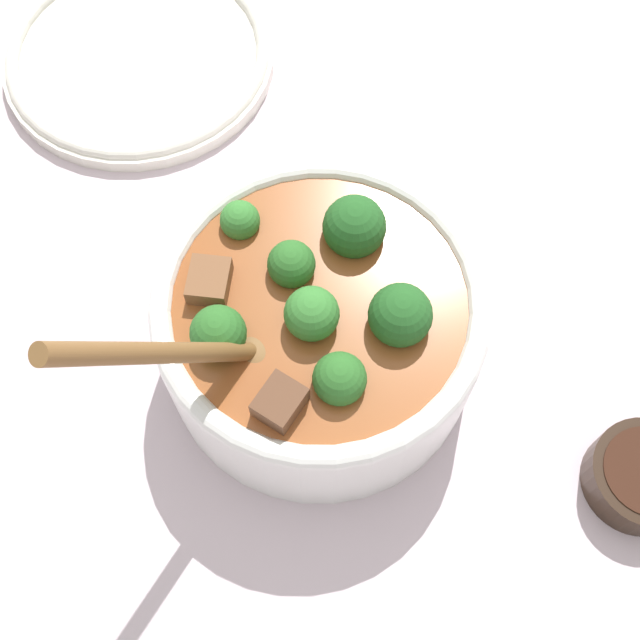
{
  "coord_description": "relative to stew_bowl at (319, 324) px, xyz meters",
  "views": [
    {
      "loc": [
        0.18,
        -0.15,
        0.56
      ],
      "look_at": [
        0.0,
        0.0,
        0.06
      ],
      "focal_mm": 45.0,
      "sensor_mm": 36.0,
      "label": 1
    }
  ],
  "objects": [
    {
      "name": "ground_plane",
      "position": [
        0.0,
        0.0,
        -0.06
      ],
      "size": [
        4.0,
        4.0,
        0.0
      ],
      "primitive_type": "plane",
      "color": "silver"
    },
    {
      "name": "empty_plate",
      "position": [
        -0.33,
        0.05,
        -0.05
      ],
      "size": [
        0.24,
        0.24,
        0.02
      ],
      "color": "silver",
      "rests_on": "ground_plane"
    },
    {
      "name": "stew_bowl",
      "position": [
        0.0,
        0.0,
        0.0
      ],
      "size": [
        0.23,
        0.28,
        0.24
      ],
      "color": "white",
      "rests_on": "ground_plane"
    }
  ]
}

